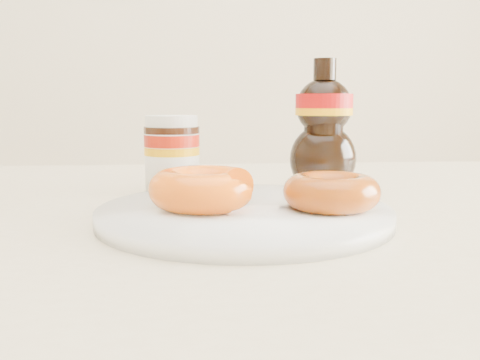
{
  "coord_description": "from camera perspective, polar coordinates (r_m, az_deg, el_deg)",
  "views": [
    {
      "loc": [
        0.01,
        -0.48,
        0.87
      ],
      "look_at": [
        0.06,
        0.1,
        0.79
      ],
      "focal_mm": 40.0,
      "sensor_mm": 36.0,
      "label": 1
    }
  ],
  "objects": [
    {
      "name": "syrup_bottle",
      "position": [
        0.73,
        8.9,
        5.78
      ],
      "size": [
        0.11,
        0.11,
        0.18
      ],
      "primitive_type": null,
      "rotation": [
        0.0,
        0.0,
        0.43
      ],
      "color": "black",
      "rests_on": "dining_table"
    },
    {
      "name": "donut_bitten",
      "position": [
        0.54,
        -3.86,
        -0.91
      ],
      "size": [
        0.15,
        0.15,
        0.04
      ],
      "primitive_type": "torus",
      "rotation": [
        0.0,
        0.0,
        0.4
      ],
      "color": "orange",
      "rests_on": "plate"
    },
    {
      "name": "nutella_jar",
      "position": [
        0.71,
        -7.26,
        3.03
      ],
      "size": [
        0.07,
        0.07,
        0.1
      ],
      "rotation": [
        0.0,
        0.0,
        -0.36
      ],
      "color": "white",
      "rests_on": "dining_table"
    },
    {
      "name": "dining_table",
      "position": [
        0.61,
        -6.03,
        -11.09
      ],
      "size": [
        1.4,
        0.9,
        0.75
      ],
      "color": "beige",
      "rests_on": "ground"
    },
    {
      "name": "donut_whole",
      "position": [
        0.54,
        9.72,
        -1.24
      ],
      "size": [
        0.12,
        0.12,
        0.03
      ],
      "primitive_type": "torus",
      "rotation": [
        0.0,
        0.0,
        0.34
      ],
      "color": "#912E09",
      "rests_on": "plate"
    },
    {
      "name": "plate",
      "position": [
        0.54,
        0.44,
        -3.6
      ],
      "size": [
        0.3,
        0.3,
        0.01
      ],
      "color": "white",
      "rests_on": "dining_table"
    }
  ]
}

